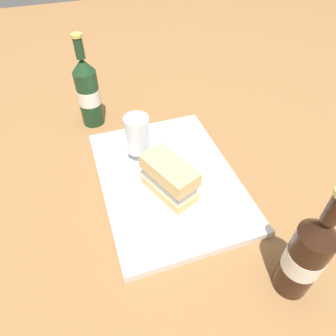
% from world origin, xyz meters
% --- Properties ---
extents(ground_plane, '(3.00, 3.00, 0.00)m').
position_xyz_m(ground_plane, '(0.00, 0.00, 0.00)').
color(ground_plane, olive).
extents(tray, '(0.44, 0.32, 0.02)m').
position_xyz_m(tray, '(0.00, 0.00, 0.01)').
color(tray, silver).
rests_on(tray, ground_plane).
extents(placemat, '(0.38, 0.27, 0.00)m').
position_xyz_m(placemat, '(0.00, 0.00, 0.02)').
color(placemat, silver).
rests_on(placemat, tray).
extents(plate, '(0.19, 0.19, 0.01)m').
position_xyz_m(plate, '(-0.06, 0.02, 0.03)').
color(plate, white).
rests_on(plate, placemat).
extents(sandwich, '(0.14, 0.11, 0.08)m').
position_xyz_m(sandwich, '(-0.05, 0.02, 0.08)').
color(sandwich, tan).
rests_on(sandwich, plate).
extents(beer_glass, '(0.06, 0.06, 0.12)m').
position_xyz_m(beer_glass, '(0.09, 0.05, 0.09)').
color(beer_glass, silver).
rests_on(beer_glass, placemat).
extents(napkin_folded, '(0.09, 0.07, 0.01)m').
position_xyz_m(napkin_folded, '(0.10, -0.07, 0.02)').
color(napkin_folded, white).
rests_on(napkin_folded, placemat).
extents(beer_bottle, '(0.07, 0.07, 0.27)m').
position_xyz_m(beer_bottle, '(0.31, 0.13, 0.10)').
color(beer_bottle, '#19381E').
rests_on(beer_bottle, ground_plane).
extents(second_bottle, '(0.07, 0.07, 0.27)m').
position_xyz_m(second_bottle, '(-0.32, -0.13, 0.10)').
color(second_bottle, black).
rests_on(second_bottle, ground_plane).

